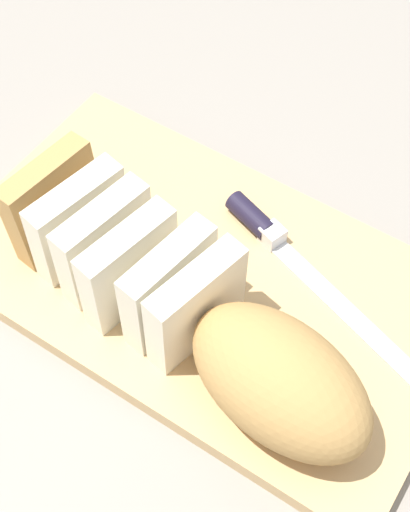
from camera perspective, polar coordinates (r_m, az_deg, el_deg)
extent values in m
plane|color=gray|center=(0.70, 0.00, -2.31)|extent=(3.00, 3.00, 0.00)
cube|color=tan|center=(0.69, 0.00, -1.87)|extent=(0.48, 0.29, 0.02)
ellipsoid|color=tan|center=(0.58, 5.76, -9.50)|extent=(0.17, 0.11, 0.09)
cube|color=#F2E8CC|center=(0.61, -0.69, -3.86)|extent=(0.04, 0.10, 0.09)
cube|color=#F2E8CC|center=(0.62, -3.06, -2.11)|extent=(0.03, 0.10, 0.09)
cube|color=#F2E8CC|center=(0.64, -5.83, -0.86)|extent=(0.04, 0.10, 0.09)
cube|color=#F2E8CC|center=(0.65, -7.70, 1.00)|extent=(0.04, 0.10, 0.09)
cube|color=#F2E8CC|center=(0.67, -9.66, 2.60)|extent=(0.04, 0.10, 0.09)
cube|color=tan|center=(0.69, -11.60, 4.06)|extent=(0.04, 0.10, 0.09)
cube|color=silver|center=(0.67, 11.50, -4.89)|extent=(0.22, 0.08, 0.00)
cylinder|color=black|center=(0.71, 3.84, 2.94)|extent=(0.05, 0.03, 0.02)
cube|color=silver|center=(0.70, 5.20, 1.59)|extent=(0.02, 0.02, 0.02)
sphere|color=#996633|center=(0.64, 0.33, -8.37)|extent=(0.00, 0.00, 0.00)
sphere|color=#996633|center=(0.70, 1.86, 1.02)|extent=(0.00, 0.00, 0.00)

